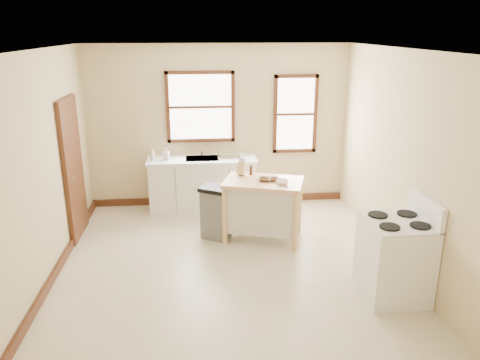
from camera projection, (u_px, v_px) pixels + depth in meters
name	position (u px, v px, depth m)	size (l,w,h in m)	color
floor	(229.00, 268.00, 6.20)	(5.00, 5.00, 0.00)	beige
ceiling	(227.00, 50.00, 5.33)	(5.00, 5.00, 0.00)	white
wall_back	(218.00, 127.00, 8.13)	(4.50, 0.04, 2.80)	#CFBE88
wall_left	(40.00, 172.00, 5.57)	(0.04, 5.00, 2.80)	#CFBE88
wall_right	(404.00, 163.00, 5.96)	(0.04, 5.00, 2.80)	#CFBE88
window_main	(200.00, 107.00, 7.98)	(1.17, 0.06, 1.22)	#361C0E
window_side	(295.00, 114.00, 8.17)	(0.77, 0.06, 1.37)	#361C0E
door_left	(73.00, 169.00, 6.91)	(0.06, 0.90, 2.10)	#361C0E
baseboard_back	(219.00, 199.00, 8.52)	(4.50, 0.04, 0.12)	#361C0E
baseboard_left	(56.00, 272.00, 5.99)	(0.04, 5.00, 0.12)	#361C0E
sink_counter	(203.00, 184.00, 8.11)	(1.86, 0.62, 0.92)	white
faucet	(202.00, 149.00, 8.11)	(0.03, 0.03, 0.22)	silver
soap_bottle_a	(152.00, 154.00, 7.81)	(0.08, 0.08, 0.22)	#B2B2B2
soap_bottle_b	(166.00, 154.00, 7.85)	(0.09, 0.10, 0.21)	#B2B2B2
dish_rack	(229.00, 155.00, 8.00)	(0.39, 0.29, 0.10)	silver
kitchen_island	(263.00, 210.00, 6.94)	(1.13, 0.72, 0.92)	#EBB68A
knife_block	(241.00, 169.00, 7.02)	(0.10, 0.10, 0.20)	tan
pepper_grinder	(251.00, 170.00, 7.04)	(0.04, 0.04, 0.15)	#421E11
bowl_a	(264.00, 179.00, 6.78)	(0.18, 0.18, 0.04)	brown
bowl_b	(274.00, 179.00, 6.79)	(0.16, 0.16, 0.04)	brown
bowl_c	(282.00, 182.00, 6.64)	(0.18, 0.18, 0.06)	white
trash_bin	(216.00, 212.00, 7.00)	(0.41, 0.35, 0.81)	#5E5D5B
gas_stove	(395.00, 248.00, 5.42)	(0.76, 0.77, 1.21)	white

